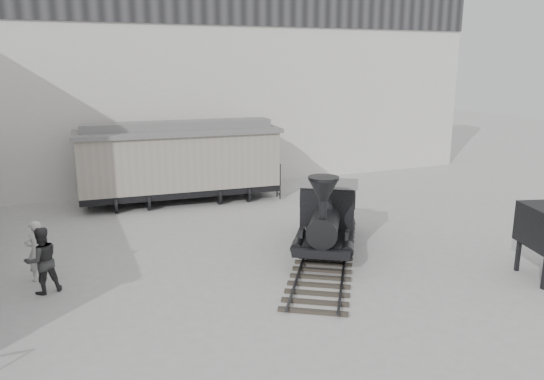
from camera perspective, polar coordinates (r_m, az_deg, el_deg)
name	(u,v)px	position (r m, az deg, el deg)	size (l,w,h in m)	color
ground	(305,300)	(14.71, 3.61, -11.68)	(90.00, 90.00, 0.00)	#9E9E9B
north_wall	(173,76)	(27.51, -10.63, 11.92)	(34.00, 2.51, 11.00)	silver
locomotive	(327,221)	(17.86, 5.94, -3.34)	(6.07, 7.98, 2.95)	#353028
boxcar	(179,160)	(24.34, -9.93, 3.18)	(9.22, 3.49, 3.70)	black
visitor_a	(37,251)	(17.01, -23.96, -5.99)	(0.67, 0.44, 1.82)	beige
visitor_b	(42,260)	(16.05, -23.51, -6.96)	(0.92, 0.72, 1.90)	#2E2E2F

